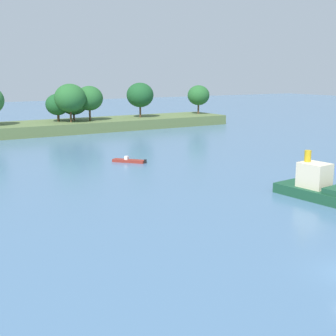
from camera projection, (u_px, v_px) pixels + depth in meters
treeline_island at (85, 114)px, 103.29m from camera, size 69.89×13.49×10.62m
tugboat at (317, 187)px, 47.28m from camera, size 4.45×8.82×4.86m
fishing_skiff at (129, 161)px, 66.63m from camera, size 4.08×4.45×0.89m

